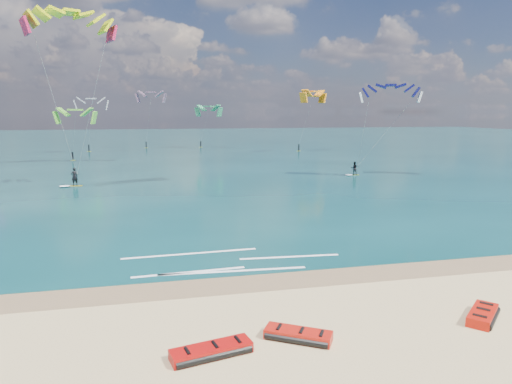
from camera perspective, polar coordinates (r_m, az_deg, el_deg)
ground at (r=57.90m, az=-10.68°, el=1.80°), size 320.00×320.00×0.00m
wet_sand_strip at (r=21.92m, az=-7.24°, el=-11.71°), size 320.00×2.40×0.01m
sea at (r=121.58m, az=-11.74°, el=5.99°), size 320.00×200.00×0.04m
packed_kite_left at (r=16.35m, az=-5.59°, el=-19.69°), size 3.15×1.76×0.42m
packed_kite_mid at (r=17.32m, az=5.28°, el=-17.87°), size 2.82×2.31×0.41m
packed_kite_right at (r=20.71m, az=26.43°, el=-14.07°), size 2.57×2.47×0.44m
kitesurfer_main at (r=50.62m, az=-22.05°, el=11.63°), size 8.71×7.73×19.03m
kitesurfer_far at (r=58.55m, az=14.52°, el=8.40°), size 8.93×6.34×12.66m
shoreline_foam at (r=24.96m, az=-4.08°, el=-8.81°), size 12.10×4.03×0.01m
distant_kites at (r=93.87m, az=-17.37°, el=7.92°), size 82.32×35.88×12.18m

